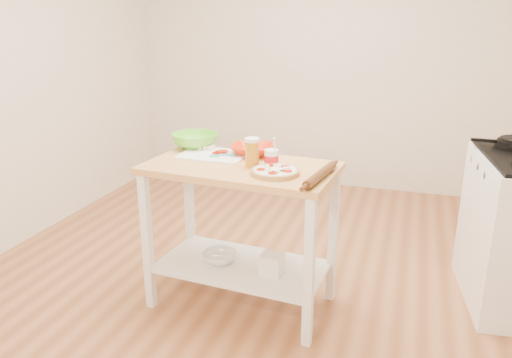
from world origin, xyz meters
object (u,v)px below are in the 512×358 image
object	(u,v)px
beer_pint	(252,152)
shelf_glass_bowl	(220,257)
knife	(198,147)
yogurt_tub	(271,158)
pizza	(275,171)
rolling_pin	(320,175)
prep_island	(241,206)
shelf_bin	(272,264)
spatula	(221,155)
green_bowl	(195,141)
cutting_board	(214,154)
orange_bowl	(252,150)

from	to	relation	value
beer_pint	shelf_glass_bowl	world-z (taller)	beer_pint
knife	yogurt_tub	world-z (taller)	yogurt_tub
pizza	rolling_pin	xyz separation A→B (m)	(0.25, -0.02, 0.01)
beer_pint	yogurt_tub	world-z (taller)	yogurt_tub
knife	beer_pint	xyz separation A→B (m)	(0.44, -0.24, 0.07)
knife	beer_pint	size ratio (longest dim) A/B	1.51
prep_island	pizza	bearing A→B (deg)	-24.51
beer_pint	yogurt_tub	bearing A→B (deg)	17.39
shelf_glass_bowl	shelf_bin	xyz separation A→B (m)	(0.35, -0.05, 0.03)
spatula	green_bowl	xyz separation A→B (m)	(-0.26, 0.19, 0.03)
knife	spatula	bearing A→B (deg)	-56.43
knife	shelf_bin	xyz separation A→B (m)	(0.58, -0.28, -0.59)
spatula	knife	distance (m)	0.25
pizza	knife	xyz separation A→B (m)	(-0.60, 0.34, 0.00)
green_bowl	shelf_glass_bowl	xyz separation A→B (m)	(0.27, -0.29, -0.65)
knife	rolling_pin	xyz separation A→B (m)	(0.85, -0.36, 0.01)
knife	green_bowl	size ratio (longest dim) A/B	0.84
shelf_glass_bowl	green_bowl	bearing A→B (deg)	132.89
green_bowl	shelf_glass_bowl	bearing A→B (deg)	-47.11
prep_island	shelf_bin	distance (m)	0.39
spatula	shelf_glass_bowl	size ratio (longest dim) A/B	0.70
rolling_pin	cutting_board	bearing A→B (deg)	159.51
orange_bowl	green_bowl	xyz separation A→B (m)	(-0.41, 0.05, 0.01)
orange_bowl	beer_pint	distance (m)	0.26
prep_island	cutting_board	xyz separation A→B (m)	(-0.22, 0.14, 0.26)
pizza	yogurt_tub	bearing A→B (deg)	114.70
cutting_board	knife	xyz separation A→B (m)	(-0.14, 0.09, 0.01)
pizza	spatula	bearing A→B (deg)	152.12
shelf_glass_bowl	pizza	bearing A→B (deg)	-15.26
prep_island	orange_bowl	world-z (taller)	orange_bowl
pizza	shelf_bin	distance (m)	0.60
yogurt_tub	rolling_pin	xyz separation A→B (m)	(0.31, -0.15, -0.03)
prep_island	shelf_glass_bowl	distance (m)	0.38
spatula	beer_pint	distance (m)	0.27
prep_island	rolling_pin	size ratio (longest dim) A/B	2.81
prep_island	shelf_bin	bearing A→B (deg)	-13.36
orange_bowl	cutting_board	bearing A→B (deg)	-157.14
orange_bowl	shelf_bin	world-z (taller)	orange_bowl
beer_pint	yogurt_tub	xyz separation A→B (m)	(0.10, 0.03, -0.03)
beer_pint	pizza	bearing A→B (deg)	-30.53
knife	shelf_glass_bowl	bearing A→B (deg)	-70.80
green_bowl	shelf_glass_bowl	size ratio (longest dim) A/B	1.42
shelf_bin	green_bowl	bearing A→B (deg)	151.59
rolling_pin	spatula	bearing A→B (deg)	160.67
cutting_board	beer_pint	bearing A→B (deg)	-26.47
prep_island	orange_bowl	bearing A→B (deg)	91.58
pizza	rolling_pin	world-z (taller)	rolling_pin
yogurt_tub	shelf_bin	xyz separation A→B (m)	(0.03, -0.07, -0.63)
beer_pint	prep_island	bearing A→B (deg)	170.83
yogurt_tub	shelf_bin	world-z (taller)	yogurt_tub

